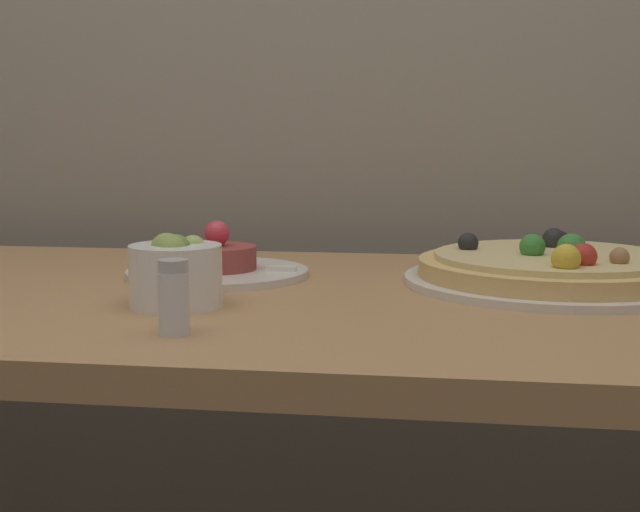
{
  "coord_description": "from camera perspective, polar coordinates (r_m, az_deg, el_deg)",
  "views": [
    {
      "loc": [
        0.24,
        -0.68,
        0.91
      ],
      "look_at": [
        0.08,
        0.38,
        0.76
      ],
      "focal_mm": 50.0,
      "sensor_mm": 36.0,
      "label": 1
    }
  ],
  "objects": [
    {
      "name": "dining_table",
      "position": [
        1.1,
        -4.3,
        -7.37
      ],
      "size": [
        1.37,
        0.7,
        0.72
      ],
      "color": "#AD7F51",
      "rests_on": "ground_plane"
    },
    {
      "name": "pizza_plate",
      "position": [
        1.15,
        14.76,
        -0.84
      ],
      "size": [
        0.37,
        0.37,
        0.07
      ],
      "color": "silver",
      "rests_on": "dining_table"
    },
    {
      "name": "tartare_plate",
      "position": [
        1.18,
        -6.58,
        -0.64
      ],
      "size": [
        0.24,
        0.24,
        0.07
      ],
      "color": "silver",
      "rests_on": "dining_table"
    },
    {
      "name": "small_bowl",
      "position": [
        0.99,
        -9.24,
        -0.94
      ],
      "size": [
        0.1,
        0.1,
        0.08
      ],
      "color": "white",
      "rests_on": "dining_table"
    },
    {
      "name": "salt_shaker",
      "position": [
        0.85,
        -9.34,
        -2.66
      ],
      "size": [
        0.03,
        0.03,
        0.07
      ],
      "color": "silver",
      "rests_on": "dining_table"
    }
  ]
}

